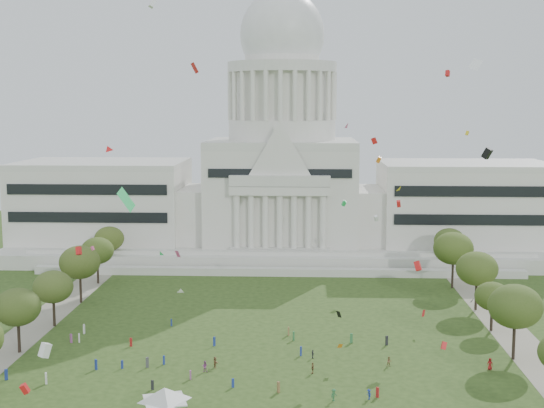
# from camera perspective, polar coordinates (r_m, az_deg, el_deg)

# --- Properties ---
(ground) EXTENTS (400.00, 400.00, 0.00)m
(ground) POSITION_cam_1_polar(r_m,az_deg,el_deg) (122.88, -0.94, -13.98)
(ground) COLOR #2B4317
(ground) RESTS_ON ground
(capitol) EXTENTS (160.00, 64.50, 91.30)m
(capitol) POSITION_cam_1_polar(r_m,az_deg,el_deg) (228.95, 0.75, 1.82)
(capitol) COLOR silver
(capitol) RESTS_ON ground
(path_left) EXTENTS (8.00, 160.00, 0.04)m
(path_left) POSITION_cam_1_polar(r_m,az_deg,el_deg) (160.66, -17.84, -9.12)
(path_left) COLOR gray
(path_left) RESTS_ON ground
(path_right) EXTENTS (8.00, 160.00, 0.04)m
(path_right) POSITION_cam_1_polar(r_m,az_deg,el_deg) (156.47, 17.85, -9.57)
(path_right) COLOR gray
(path_right) RESTS_ON ground
(row_tree_l_2) EXTENTS (8.42, 8.42, 11.97)m
(row_tree_l_2) POSITION_cam_1_polar(r_m,az_deg,el_deg) (145.96, -18.61, -7.37)
(row_tree_l_2) COLOR black
(row_tree_l_2) RESTS_ON ground
(row_tree_r_2) EXTENTS (9.55, 9.55, 13.58)m
(row_tree_r_2) POSITION_cam_1_polar(r_m,az_deg,el_deg) (141.23, 17.85, -7.35)
(row_tree_r_2) COLOR black
(row_tree_r_2) RESTS_ON ground
(row_tree_l_3) EXTENTS (8.12, 8.12, 11.55)m
(row_tree_l_3) POSITION_cam_1_polar(r_m,az_deg,el_deg) (160.85, -16.16, -6.02)
(row_tree_l_3) COLOR black
(row_tree_l_3) RESTS_ON ground
(row_tree_r_3) EXTENTS (7.01, 7.01, 9.98)m
(row_tree_r_3) POSITION_cam_1_polar(r_m,az_deg,el_deg) (157.89, 16.26, -6.69)
(row_tree_r_3) COLOR black
(row_tree_r_3) RESTS_ON ground
(row_tree_l_4) EXTENTS (9.29, 9.29, 13.21)m
(row_tree_l_4) POSITION_cam_1_polar(r_m,az_deg,el_deg) (177.78, -14.28, -4.28)
(row_tree_l_4) COLOR black
(row_tree_l_4) RESTS_ON ground
(row_tree_r_4) EXTENTS (9.19, 9.19, 13.06)m
(row_tree_r_4) POSITION_cam_1_polar(r_m,az_deg,el_deg) (172.21, 15.18, -4.72)
(row_tree_r_4) COLOR black
(row_tree_r_4) RESTS_ON ground
(row_tree_l_5) EXTENTS (8.33, 8.33, 11.85)m
(row_tree_l_5) POSITION_cam_1_polar(r_m,az_deg,el_deg) (195.78, -13.02, -3.45)
(row_tree_l_5) COLOR black
(row_tree_l_5) RESTS_ON ground
(row_tree_r_5) EXTENTS (9.82, 9.82, 13.96)m
(row_tree_r_5) POSITION_cam_1_polar(r_m,az_deg,el_deg) (191.15, 13.50, -3.27)
(row_tree_r_5) COLOR black
(row_tree_r_5) RESTS_ON ground
(row_tree_l_6) EXTENTS (8.19, 8.19, 11.64)m
(row_tree_l_6) POSITION_cam_1_polar(r_m,az_deg,el_deg) (213.44, -12.16, -2.57)
(row_tree_l_6) COLOR black
(row_tree_l_6) RESTS_ON ground
(row_tree_r_6) EXTENTS (8.42, 8.42, 11.97)m
(row_tree_r_6) POSITION_cam_1_polar(r_m,az_deg,el_deg) (209.19, 13.22, -2.73)
(row_tree_r_6) COLOR black
(row_tree_r_6) RESTS_ON ground
(event_tent) EXTENTS (10.17, 10.17, 4.52)m
(event_tent) POSITION_cam_1_polar(r_m,az_deg,el_deg) (113.80, -8.10, -13.96)
(event_tent) COLOR #4C4C4C
(event_tent) RESTS_ON ground
(person_0) EXTENTS (1.17, 1.02, 2.03)m
(person_0) POSITION_cam_1_polar(r_m,az_deg,el_deg) (137.23, 16.09, -11.49)
(person_0) COLOR #B21E1E
(person_0) RESTS_ON ground
(person_2) EXTENTS (0.93, 0.66, 1.76)m
(person_2) POSITION_cam_1_polar(r_m,az_deg,el_deg) (135.09, 8.81, -11.65)
(person_2) COLOR olive
(person_2) RESTS_ON ground
(person_3) EXTENTS (0.93, 1.18, 1.63)m
(person_3) POSITION_cam_1_polar(r_m,az_deg,el_deg) (120.75, 7.30, -14.02)
(person_3) COLOR navy
(person_3) RESTS_ON ground
(person_4) EXTENTS (0.80, 1.21, 1.91)m
(person_4) POSITION_cam_1_polar(r_m,az_deg,el_deg) (130.53, 3.08, -12.22)
(person_4) COLOR olive
(person_4) RESTS_ON ground
(person_5) EXTENTS (1.48, 1.94, 1.96)m
(person_5) POSITION_cam_1_polar(r_m,az_deg,el_deg) (133.30, -4.31, -11.80)
(person_5) COLOR olive
(person_5) RESTS_ON ground
(person_8) EXTENTS (0.93, 0.58, 1.90)m
(person_8) POSITION_cam_1_polar(r_m,az_deg,el_deg) (131.61, -5.09, -12.08)
(person_8) COLOR #994C8C
(person_8) RESTS_ON ground
(person_9) EXTENTS (1.30, 1.35, 1.92)m
(person_9) POSITION_cam_1_polar(r_m,az_deg,el_deg) (119.57, 4.68, -14.13)
(person_9) COLOR #33723F
(person_9) RESTS_ON ground
(person_10) EXTENTS (0.80, 1.07, 1.62)m
(person_10) POSITION_cam_1_polar(r_m,az_deg,el_deg) (137.74, 3.09, -11.21)
(person_10) COLOR #4C4C51
(person_10) RESTS_ON ground
(distant_crowd) EXTENTS (65.09, 36.82, 1.93)m
(distant_crowd) POSITION_cam_1_polar(r_m,az_deg,el_deg) (138.45, -6.33, -11.13)
(distant_crowd) COLOR navy
(distant_crowd) RESTS_ON ground
(kite_swarm) EXTENTS (78.68, 108.85, 61.56)m
(kite_swarm) POSITION_cam_1_polar(r_m,az_deg,el_deg) (121.74, -0.93, -1.51)
(kite_swarm) COLOR yellow
(kite_swarm) RESTS_ON ground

